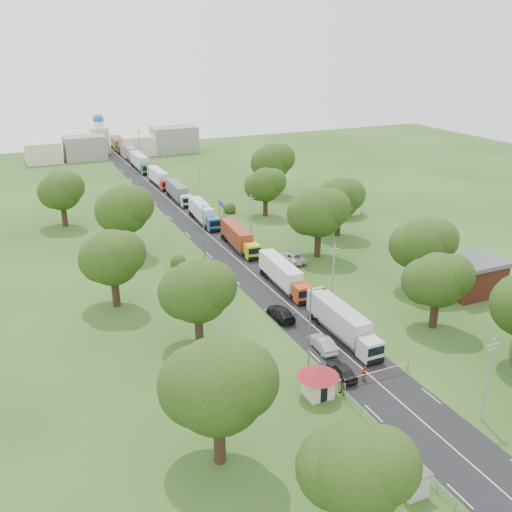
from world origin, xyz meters
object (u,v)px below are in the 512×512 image
truck_0 (342,322)px  car_lane_front (342,371)px  car_lane_mid (323,344)px  guard_booth (318,378)px  info_sign (221,207)px  pedestrian_near (364,372)px  boom_barrier (365,375)px

truck_0 → car_lane_front: 9.10m
car_lane_front → car_lane_mid: size_ratio=0.93×
guard_booth → info_sign: size_ratio=1.07×
info_sign → pedestrian_near: size_ratio=2.13×
truck_0 → car_lane_mid: (-3.71, -1.75, -1.28)m
truck_0 → boom_barrier: bearing=-107.9°
info_sign → car_lane_front: size_ratio=0.89×
info_sign → car_lane_front: info_sign is taller
guard_booth → truck_0: (8.95, 9.62, -0.07)m
boom_barrier → car_lane_mid: bearing=94.4°
guard_booth → pedestrian_near: bearing=3.8°
info_sign → pedestrian_near: (-6.32, -59.59, -2.04)m
guard_booth → pedestrian_near: 6.21m
boom_barrier → guard_booth: 5.98m
boom_barrier → car_lane_mid: (-0.60, 7.87, -0.08)m
guard_booth → info_sign: 61.27m
car_lane_front → pedestrian_near: (1.88, -1.56, 0.18)m
boom_barrier → info_sign: 60.39m
truck_0 → car_lane_front: truck_0 is taller
guard_booth → truck_0: truck_0 is taller
pedestrian_near → car_lane_mid: bearing=80.1°
guard_booth → info_sign: (12.40, 60.00, 0.84)m
boom_barrier → car_lane_front: 2.57m
car_lane_front → boom_barrier: bearing=132.5°
car_lane_mid → truck_0: bearing=-151.6°
boom_barrier → info_sign: info_sign is taller
truck_0 → info_sign: bearing=86.1°
car_lane_front → truck_0: bearing=-119.2°
guard_booth → info_sign: info_sign is taller
truck_0 → car_lane_front: (-4.75, -7.65, -1.31)m
info_sign → truck_0: size_ratio=0.29×
boom_barrier → car_lane_mid: 7.90m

